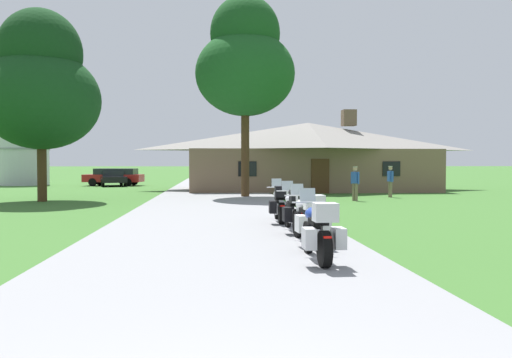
{
  "coord_description": "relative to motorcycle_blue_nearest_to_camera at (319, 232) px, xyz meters",
  "views": [
    {
      "loc": [
        -0.05,
        -2.22,
        1.87
      ],
      "look_at": [
        1.82,
        21.5,
        1.12
      ],
      "focal_mm": 36.32,
      "sensor_mm": 36.0,
      "label": 1
    }
  ],
  "objects": [
    {
      "name": "motorcycle_blue_nearest_to_camera",
      "position": [
        0.0,
        0.0,
        0.0
      ],
      "size": [
        0.73,
        2.08,
        1.3
      ],
      "rotation": [
        0.0,
        0.0,
        0.02
      ],
      "color": "black",
      "rests_on": "asphalt_driveway"
    },
    {
      "name": "motorcycle_white_third_in_row",
      "position": [
        0.19,
        4.17,
        0.0
      ],
      "size": [
        0.74,
        2.08,
        1.3
      ],
      "rotation": [
        0.0,
        0.0,
        0.03
      ],
      "color": "black",
      "rests_on": "asphalt_driveway"
    },
    {
      "name": "motorcycle_white_second_in_row",
      "position": [
        0.19,
        2.16,
        0.0
      ],
      "size": [
        0.82,
        2.08,
        1.3
      ],
      "rotation": [
        0.0,
        0.0,
        0.08
      ],
      "color": "black",
      "rests_on": "asphalt_driveway"
    },
    {
      "name": "bystander_blue_shirt_beside_signpost",
      "position": [
        7.54,
        17.95,
        0.34
      ],
      "size": [
        0.23,
        0.55,
        1.69
      ],
      "rotation": [
        0.0,
        0.0,
        1.61
      ],
      "color": "#75664C",
      "rests_on": "ground"
    },
    {
      "name": "metal_silo_distant",
      "position": [
        -18.0,
        35.7,
        2.92
      ],
      "size": [
        4.29,
        4.29,
        7.05
      ],
      "color": "#B2B7BC",
      "rests_on": "ground"
    },
    {
      "name": "asphalt_driveway",
      "position": [
        -1.82,
        10.99,
        -0.58
      ],
      "size": [
        6.4,
        80.0,
        0.06
      ],
      "primitive_type": "cube",
      "color": "gray",
      "rests_on": "ground"
    },
    {
      "name": "bystander_blue_shirt_near_lodge",
      "position": [
        4.95,
        15.58,
        0.34
      ],
      "size": [
        0.37,
        0.49,
        1.69
      ],
      "rotation": [
        0.0,
        0.0,
        5.23
      ],
      "color": "#75664C",
      "rests_on": "ground"
    },
    {
      "name": "ground_plane",
      "position": [
        -1.82,
        12.99,
        -0.61
      ],
      "size": [
        500.0,
        500.0,
        0.0
      ],
      "primitive_type": "plane",
      "color": "#386628"
    },
    {
      "name": "parked_black_sedan_far_left",
      "position": [
        -10.11,
        32.99,
        0.03
      ],
      "size": [
        2.97,
        4.55,
        1.2
      ],
      "rotation": [
        0.0,
        0.0,
        0.29
      ],
      "color": "black",
      "rests_on": "ground"
    },
    {
      "name": "tree_by_lodge_front",
      "position": [
        -0.26,
        18.49,
        6.63
      ],
      "size": [
        5.31,
        5.31,
        10.74
      ],
      "color": "#422D19",
      "rests_on": "ground"
    },
    {
      "name": "motorcycle_white_farthest_in_row",
      "position": [
        0.09,
        6.33,
        0.0
      ],
      "size": [
        0.73,
        2.08,
        1.3
      ],
      "rotation": [
        0.0,
        0.0,
        -0.02
      ],
      "color": "black",
      "rests_on": "asphalt_driveway"
    },
    {
      "name": "parked_red_suv_far_left",
      "position": [
        -10.02,
        33.42,
        0.17
      ],
      "size": [
        4.78,
        2.37,
        1.4
      ],
      "rotation": [
        0.0,
        0.0,
        1.45
      ],
      "color": "maroon",
      "rests_on": "ground"
    },
    {
      "name": "tree_left_near",
      "position": [
        -10.19,
        16.39,
        4.94
      ],
      "size": [
        5.59,
        5.59,
        9.22
      ],
      "color": "#422D19",
      "rests_on": "ground"
    },
    {
      "name": "stone_lodge",
      "position": [
        4.47,
        25.83,
        1.76
      ],
      "size": [
        16.71,
        8.81,
        5.5
      ],
      "color": "brown",
      "rests_on": "ground"
    }
  ]
}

